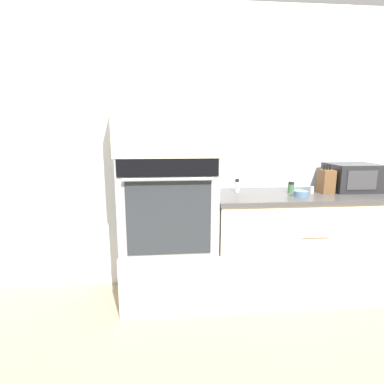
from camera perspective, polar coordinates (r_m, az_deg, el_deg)
The scene contains 12 objects.
ground_plane at distance 2.56m, azimuth 5.27°, elevation -22.37°, with size 12.00×12.00×0.00m, color gray.
wall_back at distance 2.76m, azimuth 3.36°, elevation 7.73°, with size 8.00×0.05×2.50m.
oven_cabinet_base at distance 2.67m, azimuth -4.33°, elevation -14.84°, with size 0.77×0.60×0.49m.
wall_oven at distance 2.46m, azimuth -4.54°, elevation -1.77°, with size 0.75×0.64×0.75m.
oven_cabinet_upper at distance 2.41m, azimuth -4.82°, elevation 15.49°, with size 0.77×0.60×0.72m.
counter_unit at distance 2.83m, azimuth 19.46°, elevation -9.29°, with size 1.50×0.63×0.91m.
microwave at distance 3.01m, azimuth 28.24°, elevation 2.50°, with size 0.41×0.34×0.24m.
knife_block at distance 2.80m, azimuth 24.15°, elevation 1.91°, with size 0.10×0.14×0.24m.
bowl at distance 2.56m, azimuth 20.01°, elevation -0.30°, with size 0.12×0.12×0.05m.
condiment_jar_near at distance 2.62m, azimuth 8.58°, elevation 1.21°, with size 0.04×0.04×0.11m.
condiment_jar_mid at distance 2.72m, azimuth 21.83°, elevation 0.33°, with size 0.04×0.04×0.06m.
condiment_jar_far at distance 2.70m, azimuth 18.34°, elevation 0.84°, with size 0.05×0.05×0.09m.
Camera 1 is at (-0.41, -2.10, 1.41)m, focal length 28.00 mm.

